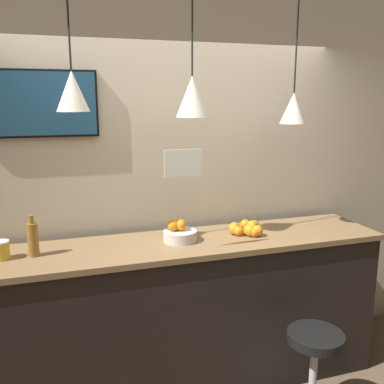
# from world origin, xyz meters

# --- Properties ---
(back_wall) EXTENTS (8.00, 0.06, 2.90)m
(back_wall) POSITION_xyz_m (0.00, 1.08, 1.45)
(back_wall) COLOR beige
(back_wall) RESTS_ON ground_plane
(service_counter) EXTENTS (2.78, 0.61, 1.12)m
(service_counter) POSITION_xyz_m (0.00, 0.66, 0.56)
(service_counter) COLOR black
(service_counter) RESTS_ON ground_plane
(bar_stool) EXTENTS (0.37, 0.37, 0.63)m
(bar_stool) POSITION_xyz_m (0.63, 0.05, 0.44)
(bar_stool) COLOR #B7B7BC
(bar_stool) RESTS_ON ground_plane
(fruit_bowl) EXTENTS (0.23, 0.23, 0.16)m
(fruit_bowl) POSITION_xyz_m (-0.09, 0.69, 1.17)
(fruit_bowl) COLOR beige
(fruit_bowl) RESTS_ON service_counter
(orange_pile) EXTENTS (0.27, 0.26, 0.09)m
(orange_pile) POSITION_xyz_m (0.44, 0.68, 1.16)
(orange_pile) COLOR orange
(orange_pile) RESTS_ON service_counter
(juice_bottle) EXTENTS (0.07, 0.07, 0.27)m
(juice_bottle) POSITION_xyz_m (-1.05, 0.69, 1.23)
(juice_bottle) COLOR olive
(juice_bottle) RESTS_ON service_counter
(spread_jar) EXTENTS (0.10, 0.10, 0.12)m
(spread_jar) POSITION_xyz_m (-1.23, 0.69, 1.18)
(spread_jar) COLOR gold
(spread_jar) RESTS_ON service_counter
(pendant_lamp_left) EXTENTS (0.20, 0.20, 0.79)m
(pendant_lamp_left) POSITION_xyz_m (-0.75, 0.66, 2.14)
(pendant_lamp_left) COLOR black
(pendant_lamp_middle) EXTENTS (0.21, 0.21, 0.83)m
(pendant_lamp_middle) POSITION_xyz_m (0.00, 0.66, 2.11)
(pendant_lamp_middle) COLOR black
(pendant_lamp_right) EXTENTS (0.19, 0.19, 0.88)m
(pendant_lamp_right) POSITION_xyz_m (0.75, 0.66, 2.03)
(pendant_lamp_right) COLOR black
(mounted_tv) EXTENTS (0.80, 0.04, 0.45)m
(mounted_tv) POSITION_xyz_m (-0.97, 1.03, 2.06)
(mounted_tv) COLOR black
(hanging_menu_board) EXTENTS (0.24, 0.01, 0.17)m
(hanging_menu_board) POSITION_xyz_m (-0.13, 0.44, 1.70)
(hanging_menu_board) COLOR white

